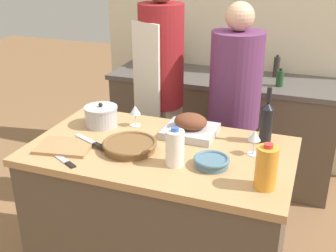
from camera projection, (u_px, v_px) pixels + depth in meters
kitchen_island at (161, 220)px, 2.43m from camera, size 1.40×0.80×0.93m
back_counter at (221, 127)px, 3.71m from camera, size 1.93×0.60×0.91m
back_wall at (236, 26)px, 3.69m from camera, size 2.43×0.10×2.55m
roasting_pan at (190, 127)px, 2.38m from camera, size 0.29×0.26×0.13m
wicker_basket at (130, 145)px, 2.21m from camera, size 0.29×0.29×0.05m
cutting_board at (65, 147)px, 2.24m from camera, size 0.32×0.25×0.02m
stock_pot at (101, 116)px, 2.50m from camera, size 0.20×0.20×0.14m
mixing_bowl at (212, 161)px, 2.05m from camera, size 0.18×0.18×0.05m
juice_jug at (266, 168)px, 1.84m from camera, size 0.10×0.10×0.22m
milk_jug at (175, 148)px, 2.04m from camera, size 0.09×0.09×0.20m
wine_bottle_green at (267, 121)px, 2.27m from camera, size 0.07×0.07×0.32m
wine_glass_left at (135, 111)px, 2.49m from camera, size 0.07×0.07×0.13m
wine_glass_right at (255, 137)px, 2.14m from camera, size 0.07×0.07×0.13m
knife_chef at (92, 142)px, 2.27m from camera, size 0.25×0.13×0.01m
knife_paring at (66, 161)px, 2.10m from camera, size 0.17×0.11×0.01m
stand_mixer at (166, 52)px, 3.73m from camera, size 0.18×0.14×0.34m
condiment_bottle_tall at (280, 78)px, 3.28m from camera, size 0.06×0.06×0.14m
condiment_bottle_short at (148, 58)px, 3.73m from camera, size 0.06×0.06×0.20m
condiment_bottle_extra at (276, 67)px, 3.50m from camera, size 0.05×0.05×0.19m
person_cook_aproned at (161, 86)px, 3.01m from camera, size 0.33×0.35×1.78m
person_cook_guest at (234, 109)px, 2.91m from camera, size 0.35×0.35×1.61m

